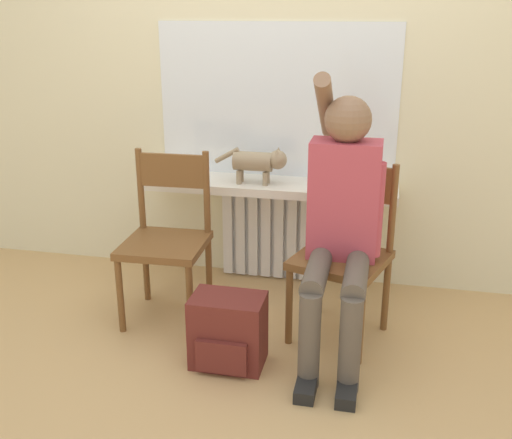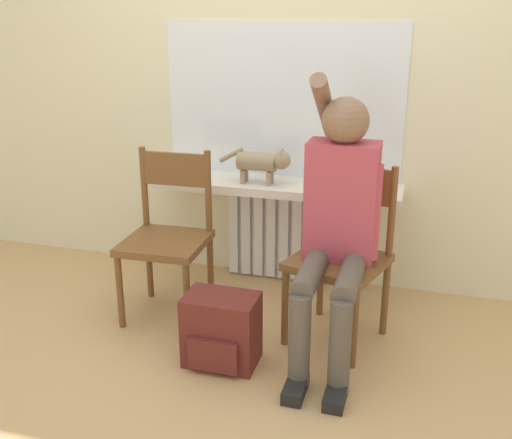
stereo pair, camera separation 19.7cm
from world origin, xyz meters
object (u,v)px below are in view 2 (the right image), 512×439
chair_left (168,234)px  cat (264,162)px  backpack (221,330)px  chair_right (342,253)px  person (338,217)px

chair_left → cat: chair_left is taller
chair_left → backpack: size_ratio=2.58×
chair_right → cat: (-0.54, 0.45, 0.33)m
chair_left → cat: size_ratio=2.12×
cat → backpack: size_ratio=1.22×
chair_left → person: 0.98m
chair_right → cat: 0.78m
person → cat: size_ratio=3.17×
backpack → cat: bearing=92.0°
chair_right → chair_left: bearing=-162.5°
backpack → chair_right: bearing=39.4°
chair_left → person: person is taller
chair_right → person: 0.26m
chair_left → chair_right: size_ratio=1.00×
chair_right → person: (-0.01, -0.12, 0.23)m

